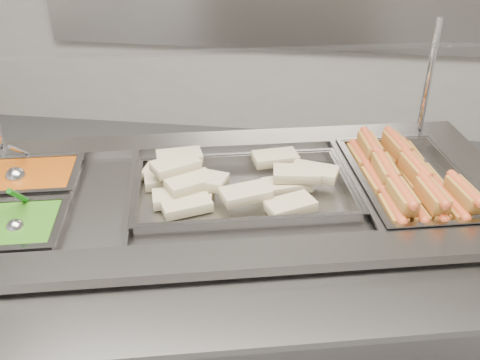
# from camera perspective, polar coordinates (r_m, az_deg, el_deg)

# --- Properties ---
(steam_counter) EXTENTS (1.83, 1.12, 0.81)m
(steam_counter) POSITION_cam_1_polar(r_m,az_deg,el_deg) (1.81, -1.46, -11.81)
(steam_counter) COLOR gray
(steam_counter) RESTS_ON ground
(tray_rail) EXTENTS (1.63, 0.69, 0.05)m
(tray_rail) POSITION_cam_1_polar(r_m,az_deg,el_deg) (1.22, 0.10, -13.81)
(tray_rail) COLOR gray
(tray_rail) RESTS_ON steam_counter
(sneeze_guard) EXTENTS (1.51, 0.60, 0.40)m
(sneeze_guard) POSITION_cam_1_polar(r_m,az_deg,el_deg) (1.60, -2.39, 13.10)
(sneeze_guard) COLOR silver
(sneeze_guard) RESTS_ON steam_counter
(pan_hotdogs) EXTENTS (0.41, 0.55, 0.09)m
(pan_hotdogs) POSITION_cam_1_polar(r_m,az_deg,el_deg) (1.71, 17.61, -0.76)
(pan_hotdogs) COLOR gray
(pan_hotdogs) RESTS_ON steam_counter
(pan_wraps) EXTENTS (0.68, 0.49, 0.06)m
(pan_wraps) POSITION_cam_1_polar(r_m,az_deg,el_deg) (1.58, 0.33, -1.37)
(pan_wraps) COLOR gray
(pan_wraps) RESTS_ON steam_counter
(pan_beans) EXTENTS (0.31, 0.27, 0.09)m
(pan_beans) POSITION_cam_1_polar(r_m,az_deg,el_deg) (1.76, -21.27, -0.47)
(pan_beans) COLOR gray
(pan_beans) RESTS_ON steam_counter
(pan_peas) EXTENTS (0.31, 0.27, 0.09)m
(pan_peas) POSITION_cam_1_polar(r_m,az_deg,el_deg) (1.55, -23.37, -5.46)
(pan_peas) COLOR gray
(pan_peas) RESTS_ON steam_counter
(hotdogs_in_buns) EXTENTS (0.34, 0.50, 0.11)m
(hotdogs_in_buns) POSITION_cam_1_polar(r_m,az_deg,el_deg) (1.67, 17.09, 0.32)
(hotdogs_in_buns) COLOR #9E6121
(hotdogs_in_buns) RESTS_ON pan_hotdogs
(tortilla_wraps) EXTENTS (0.60, 0.38, 0.09)m
(tortilla_wraps) POSITION_cam_1_polar(r_m,az_deg,el_deg) (1.56, -2.07, -0.16)
(tortilla_wraps) COLOR tan
(tortilla_wraps) RESTS_ON pan_wraps
(ladle) EXTENTS (0.07, 0.17, 0.14)m
(ladle) POSITION_cam_1_polar(r_m,az_deg,el_deg) (1.74, -22.76, 0.46)
(ladle) COLOR silver
(ladle) RESTS_ON pan_beans
(serving_spoon) EXTENTS (0.06, 0.15, 0.13)m
(serving_spoon) POSITION_cam_1_polar(r_m,az_deg,el_deg) (1.51, -22.77, -4.16)
(serving_spoon) COLOR silver
(serving_spoon) RESTS_ON pan_peas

